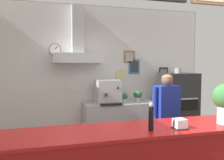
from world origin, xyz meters
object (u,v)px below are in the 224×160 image
object	(u,v)px
shop_worker	(167,119)
espresso_machine	(108,92)
pepper_grinder	(151,117)
potted_oregano	(138,95)
potted_sage	(124,97)
pizza_oven	(177,108)
napkin_holder	(180,124)

from	to	relation	value
shop_worker	espresso_machine	xyz separation A→B (m)	(-0.62, 1.33, 0.29)
shop_worker	pepper_grinder	bearing A→B (deg)	49.01
potted_oregano	potted_sage	world-z (taller)	potted_oregano
pepper_grinder	espresso_machine	bearing A→B (deg)	84.18
shop_worker	espresso_machine	distance (m)	1.50
pepper_grinder	pizza_oven	bearing A→B (deg)	54.31
shop_worker	pepper_grinder	world-z (taller)	shop_worker
napkin_holder	pepper_grinder	bearing A→B (deg)	178.97
shop_worker	potted_sage	distance (m)	1.36
napkin_holder	potted_oregano	bearing A→B (deg)	76.57
shop_worker	pepper_grinder	xyz separation A→B (m)	(-0.89, -1.34, 0.38)
potted_sage	napkin_holder	xyz separation A→B (m)	(-0.33, -2.66, 0.13)
pizza_oven	potted_oregano	xyz separation A→B (m)	(-0.79, 0.28, 0.26)
potted_sage	napkin_holder	world-z (taller)	napkin_holder
pizza_oven	pepper_grinder	world-z (taller)	pizza_oven
shop_worker	napkin_holder	world-z (taller)	shop_worker
espresso_machine	potted_sage	size ratio (longest dim) A/B	2.78
pizza_oven	napkin_holder	world-z (taller)	pizza_oven
potted_sage	espresso_machine	bearing A→B (deg)	178.57
pizza_oven	potted_oregano	distance (m)	0.88
pizza_oven	potted_sage	size ratio (longest dim) A/B	8.40
pizza_oven	potted_sage	xyz separation A→B (m)	(-1.11, 0.24, 0.24)
pizza_oven	potted_oregano	bearing A→B (deg)	160.33
shop_worker	pizza_oven	bearing A→B (deg)	-135.20
shop_worker	napkin_holder	size ratio (longest dim) A/B	11.34
pizza_oven	pepper_grinder	size ratio (longest dim) A/B	6.17
pizza_oven	potted_sage	distance (m)	1.16
potted_oregano	napkin_holder	world-z (taller)	napkin_holder
potted_oregano	pizza_oven	bearing A→B (deg)	-19.67
pizza_oven	napkin_holder	bearing A→B (deg)	-120.71
espresso_machine	napkin_holder	distance (m)	2.67
pizza_oven	napkin_holder	distance (m)	2.84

